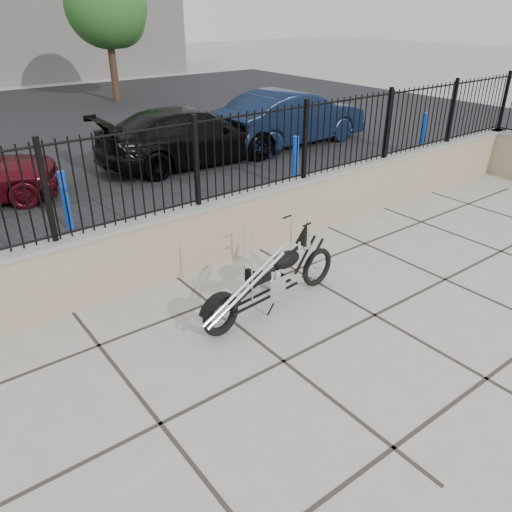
{
  "coord_description": "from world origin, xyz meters",
  "views": [
    {
      "loc": [
        -4.38,
        -3.27,
        3.48
      ],
      "look_at": [
        -0.95,
        1.22,
        0.64
      ],
      "focal_mm": 35.0,
      "sensor_mm": 36.0,
      "label": 1
    }
  ],
  "objects": [
    {
      "name": "bollard_b",
      "position": [
        2.41,
        4.28,
        0.55
      ],
      "size": [
        0.15,
        0.15,
        1.1
      ],
      "primitive_type": "cylinder",
      "rotation": [
        0.0,
        0.0,
        -0.18
      ],
      "color": "#0E1CDA",
      "rests_on": "ground_plane"
    },
    {
      "name": "car_blue",
      "position": [
        4.82,
        7.17,
        0.73
      ],
      "size": [
        4.52,
        1.74,
        1.47
      ],
      "primitive_type": "imported",
      "rotation": [
        0.0,
        0.0,
        1.61
      ],
      "color": "#0D1A33",
      "rests_on": "parking_lot"
    },
    {
      "name": "ground_plane",
      "position": [
        0.0,
        0.0,
        0.0
      ],
      "size": [
        90.0,
        90.0,
        0.0
      ],
      "primitive_type": "plane",
      "color": "#99968E",
      "rests_on": "ground"
    },
    {
      "name": "tree_right",
      "position": [
        3.79,
        16.7,
        3.59
      ],
      "size": [
        3.04,
        3.04,
        5.13
      ],
      "rotation": [
        0.0,
        0.0,
        -0.16
      ],
      "color": "#382619",
      "rests_on": "ground_plane"
    },
    {
      "name": "iron_fence",
      "position": [
        0.0,
        2.5,
        1.56
      ],
      "size": [
        14.0,
        0.08,
        1.2
      ],
      "primitive_type": "cube",
      "color": "black",
      "rests_on": "retaining_wall"
    },
    {
      "name": "parking_lot",
      "position": [
        0.0,
        12.5,
        0.0
      ],
      "size": [
        30.0,
        30.0,
        0.0
      ],
      "primitive_type": "plane",
      "color": "black",
      "rests_on": "ground"
    },
    {
      "name": "bollard_c",
      "position": [
        6.77,
        4.31,
        0.53
      ],
      "size": [
        0.16,
        0.16,
        1.06
      ],
      "primitive_type": "cylinder",
      "rotation": [
        0.0,
        0.0,
        0.28
      ],
      "color": "#0B24B0",
      "rests_on": "ground_plane"
    },
    {
      "name": "car_black",
      "position": [
        1.69,
        7.23,
        0.67
      ],
      "size": [
        4.69,
        2.05,
        1.34
      ],
      "primitive_type": "imported",
      "rotation": [
        0.0,
        0.0,
        1.53
      ],
      "color": "black",
      "rests_on": "parking_lot"
    },
    {
      "name": "bollard_a",
      "position": [
        -2.11,
        5.05,
        0.51
      ],
      "size": [
        0.14,
        0.14,
        1.03
      ],
      "primitive_type": "cylinder",
      "rotation": [
        0.0,
        0.0,
        -0.14
      ],
      "color": "#0D24C3",
      "rests_on": "ground_plane"
    },
    {
      "name": "retaining_wall",
      "position": [
        0.0,
        2.5,
        0.48
      ],
      "size": [
        14.0,
        0.36,
        0.96
      ],
      "primitive_type": "cube",
      "color": "gray",
      "rests_on": "ground_plane"
    },
    {
      "name": "chopper_motorcycle",
      "position": [
        -0.95,
        0.92,
        0.64
      ],
      "size": [
        2.15,
        0.58,
        1.28
      ],
      "primitive_type": null,
      "rotation": [
        0.0,
        0.0,
        0.1
      ],
      "color": "black",
      "rests_on": "ground_plane"
    }
  ]
}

